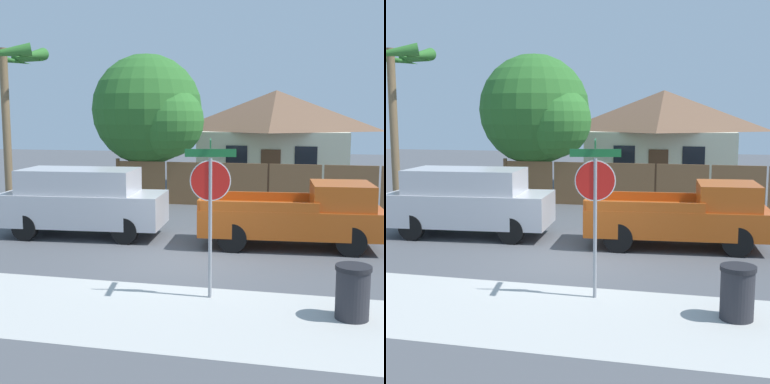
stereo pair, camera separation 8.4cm
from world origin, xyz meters
The scene contains 10 objects.
ground_plane centered at (0.00, 0.00, 0.00)m, with size 80.00×80.00×0.00m, color #4C4F54.
sidewalk_strip centered at (0.00, -3.60, 0.00)m, with size 36.00×3.20×0.01m.
wooden_fence centered at (1.25, 8.18, 0.85)m, with size 12.37×0.12×1.80m.
house centered at (1.01, 15.24, 2.50)m, with size 7.60×6.25×4.82m.
oak_tree centered at (-3.64, 8.92, 3.67)m, with size 4.78×4.55×6.05m.
palm_tree centered at (-7.60, 4.56, 5.09)m, with size 2.90×3.11×5.91m.
red_suv centered at (-3.63, 1.99, 1.06)m, with size 4.83×2.27×1.98m.
orange_pickup centered at (2.60, 2.01, 0.85)m, with size 4.94×2.30×1.75m.
stop_sign centered at (1.04, -2.55, 2.08)m, with size 0.95×0.86×3.06m.
trash_bin centered at (3.66, -3.09, 0.48)m, with size 0.62×0.62×0.95m.
Camera 2 is at (3.01, -12.34, 3.47)m, focal length 50.00 mm.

